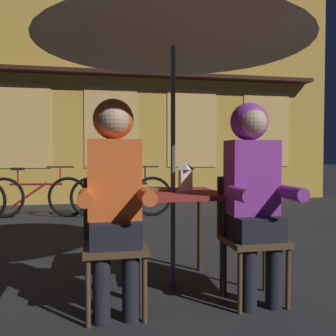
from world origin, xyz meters
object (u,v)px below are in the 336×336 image
patio_umbrella (173,21)px  chair_right (249,230)px  person_left_hooded (114,183)px  bicycle_second (36,196)px  cafe_table (173,205)px  bicycle_third (122,196)px  lantern (185,177)px  person_right_hooded (253,181)px  book (157,189)px  chair_left (114,236)px

patio_umbrella → chair_right: size_ratio=2.66×
patio_umbrella → person_left_hooded: patio_umbrella is taller
person_left_hooded → bicycle_second: person_left_hooded is taller
cafe_table → bicycle_third: bearing=92.6°
lantern → bicycle_second: (-1.60, 3.58, -0.51)m
bicycle_second → lantern: bearing=-65.9°
patio_umbrella → bicycle_third: size_ratio=1.37×
patio_umbrella → person_right_hooded: bearing=-41.6°
cafe_table → patio_umbrella: (0.00, 0.00, 1.42)m
lantern → person_right_hooded: (0.40, -0.34, -0.01)m
person_right_hooded → book: (-0.59, 0.55, -0.09)m
chair_left → bicycle_third: size_ratio=0.52×
lantern → book: 0.30m
cafe_table → bicycle_second: (-1.52, 3.50, -0.29)m
person_left_hooded → bicycle_third: size_ratio=0.83×
person_right_hooded → book: person_right_hooded is taller
cafe_table → person_left_hooded: 0.67m
cafe_table → chair_left: (-0.48, -0.37, -0.15)m
patio_umbrella → bicycle_third: patio_umbrella is taller
chair_right → person_left_hooded: person_left_hooded is taller
person_left_hooded → lantern: bearing=31.6°
person_right_hooded → person_left_hooded: bearing=180.0°
bicycle_second → bicycle_third: bearing=-7.7°
patio_umbrella → bicycle_second: (-1.52, 3.50, -1.71)m
cafe_table → person_right_hooded: bearing=-41.6°
cafe_table → person_right_hooded: (0.48, -0.43, 0.21)m
lantern → chair_left: lantern is taller
bicycle_third → book: bearing=-89.2°
person_left_hooded → person_right_hooded: bearing=0.0°
person_left_hooded → book: bearing=55.6°
patio_umbrella → cafe_table: bearing=0.0°
chair_right → cafe_table: bearing=142.5°
chair_left → person_right_hooded: bearing=-3.4°
patio_umbrella → bicycle_third: (-0.15, 3.31, -1.71)m
patio_umbrella → person_right_hooded: (0.48, -0.43, -1.21)m
lantern → person_left_hooded: size_ratio=0.17×
patio_umbrella → bicycle_second: size_ratio=1.38×
cafe_table → book: book is taller
lantern → chair_left: size_ratio=0.27×
bicycle_second → chair_right: bearing=-62.6°
patio_umbrella → lantern: (0.08, -0.08, -1.20)m
bicycle_third → book: size_ratio=8.40×
chair_left → chair_right: 0.96m
patio_umbrella → chair_left: (-0.48, -0.37, -1.57)m
bicycle_second → bicycle_third: size_ratio=1.00×
patio_umbrella → lantern: 1.20m
chair_right → person_left_hooded: bearing=-176.6°
person_right_hooded → bicycle_second: (-2.00, 3.92, -0.50)m
lantern → chair_left: 0.73m
bicycle_second → book: (1.42, -3.38, 0.41)m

